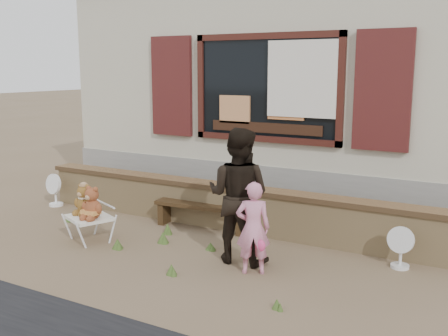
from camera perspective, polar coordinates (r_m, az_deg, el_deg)
The scene contains 12 objects.
ground at distance 7.02m, azimuth -2.44°, elevation -8.85°, with size 80.00×80.00×0.00m, color brown.
shopfront at distance 10.69m, azimuth 10.42°, elevation 8.70°, with size 8.04×5.13×4.00m.
brick_wall at distance 7.74m, azimuth 1.46°, elevation -4.31°, with size 7.10×0.36×0.67m.
bench at distance 7.83m, azimuth -2.39°, elevation -4.63°, with size 1.50×0.44×0.38m.
folding_chair at distance 7.49m, azimuth -14.45°, elevation -5.34°, with size 0.73×0.70×0.36m.
teddy_bear_left at distance 7.55m, azimuth -14.95°, elevation -3.25°, with size 0.32×0.28×0.44m, color brown, non-canonical shape.
teddy_bear_right at distance 7.29m, azimuth -14.12°, elevation -3.62°, with size 0.33×0.29×0.46m, color brown, non-canonical shape.
child at distance 6.10m, azimuth 3.17°, elevation -6.52°, with size 0.40×0.26×1.09m, color pink.
adult at distance 6.40m, azimuth 1.57°, elevation -3.01°, with size 0.81×0.63×1.67m, color black.
fan_left at distance 9.55m, azimuth -17.88°, elevation -2.26°, with size 0.36×0.24×0.57m.
fan_right at distance 6.66m, azimuth 18.72°, elevation -8.15°, with size 0.33×0.22×0.52m.
grass_tufts at distance 7.11m, azimuth -7.16°, elevation -8.10°, with size 4.20×1.55×0.16m.
Camera 1 is at (3.50, -5.60, 2.36)m, focal length 42.00 mm.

